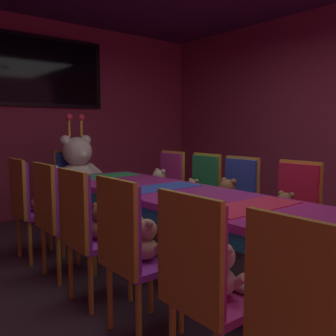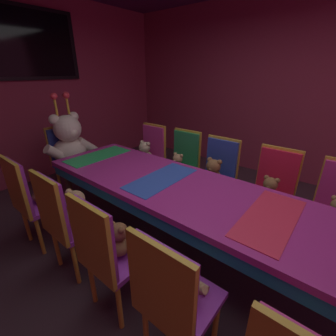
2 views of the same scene
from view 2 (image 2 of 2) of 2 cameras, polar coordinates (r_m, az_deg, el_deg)
The scene contains 23 objects.
ground_plane at distance 2.40m, azimuth 8.50°, elevation -22.21°, with size 7.90×7.90×0.00m, color #3F2D38.
wall_back at distance 4.28m, azimuth -31.57°, elevation 15.89°, with size 5.20×0.12×2.80m, color #99334C.
wall_right at distance 4.19m, azimuth 29.31°, elevation 16.24°, with size 0.12×6.40×2.80m, color #99334C.
banquet_table at distance 1.99m, azimuth 9.61°, elevation -8.75°, with size 0.90×3.56×0.75m.
chair_left_2 at distance 1.39m, azimuth 0.35°, elevation -29.06°, with size 0.42×0.41×0.98m.
teddy_left_2 at distance 1.49m, azimuth 4.18°, elevation -26.22°, with size 0.22×0.28×0.26m.
chair_left_3 at distance 1.69m, azimuth -15.77°, elevation -18.74°, with size 0.42×0.41×0.98m.
teddy_left_3 at distance 1.76m, azimuth -11.80°, elevation -17.20°, with size 0.22×0.28×0.26m.
chair_left_4 at distance 2.11m, azimuth -24.93°, elevation -10.76°, with size 0.42×0.41×0.98m.
teddy_left_4 at distance 2.17m, azimuth -21.49°, elevation -9.37°, with size 0.26×0.34×0.32m.
chair_left_5 at distance 2.59m, azimuth -31.52°, elevation -5.77°, with size 0.42×0.41×0.98m.
teddy_left_5 at distance 2.64m, azimuth -28.59°, elevation -5.07°, with size 0.23×0.30×0.28m.
chair_right_2 at distance 2.64m, azimuth 24.74°, elevation -3.83°, with size 0.42×0.41×0.98m.
teddy_right_2 at distance 2.52m, azimuth 23.78°, elevation -5.40°, with size 0.23×0.29×0.28m.
chair_right_3 at distance 2.80m, azimuth 12.44°, elevation -0.61°, with size 0.42×0.41×0.98m.
teddy_right_3 at distance 2.68m, azimuth 10.99°, elevation -1.55°, with size 0.27×0.35×0.33m.
chair_right_4 at distance 3.08m, azimuth 3.90°, elevation 2.11°, with size 0.42×0.41×0.98m.
teddy_right_4 at distance 2.99m, azimuth 2.30°, elevation 0.89°, with size 0.21×0.28×0.26m.
chair_right_5 at distance 3.40m, azimuth -4.15°, elevation 4.14°, with size 0.42×0.41×0.98m.
teddy_right_5 at distance 3.30m, azimuth -5.89°, elevation 3.49°, with size 0.26×0.34×0.32m.
throne_chair at distance 3.63m, azimuth -24.01°, elevation 3.41°, with size 0.41×0.42×0.98m.
king_teddy_bear at distance 3.43m, azimuth -23.10°, elevation 5.59°, with size 0.76×0.59×0.98m.
wall_tv at distance 4.20m, azimuth -33.08°, elevation 24.59°, with size 1.68×0.06×0.98m.
Camera 2 is at (-1.50, -0.80, 1.70)m, focal length 24.54 mm.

